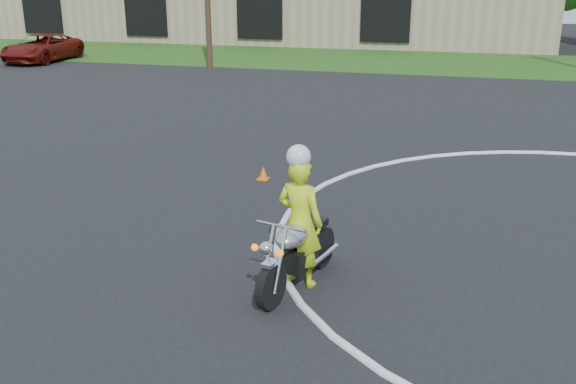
# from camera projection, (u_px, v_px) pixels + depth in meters

# --- Properties ---
(grass_strip) EXTENTS (120.00, 10.00, 0.02)m
(grass_strip) POSITION_uv_depth(u_px,v_px,m) (528.00, 65.00, 32.80)
(grass_strip) COLOR #1E4714
(grass_strip) RESTS_ON ground
(primary_motorcycle) EXTENTS (0.93, 2.16, 1.15)m
(primary_motorcycle) POSITION_uv_depth(u_px,v_px,m) (297.00, 252.00, 9.28)
(primary_motorcycle) COLOR black
(primary_motorcycle) RESTS_ON ground
(rider_primary_grp) EXTENTS (0.80, 0.62, 2.14)m
(rider_primary_grp) POSITION_uv_depth(u_px,v_px,m) (300.00, 218.00, 9.25)
(rider_primary_grp) COLOR #C5E518
(rider_primary_grp) RESTS_ON ground
(pickup_grp) EXTENTS (2.57, 5.20, 1.42)m
(pickup_grp) POSITION_uv_depth(u_px,v_px,m) (42.00, 48.00, 34.11)
(pickup_grp) COLOR #5E100A
(pickup_grp) RESTS_ON ground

